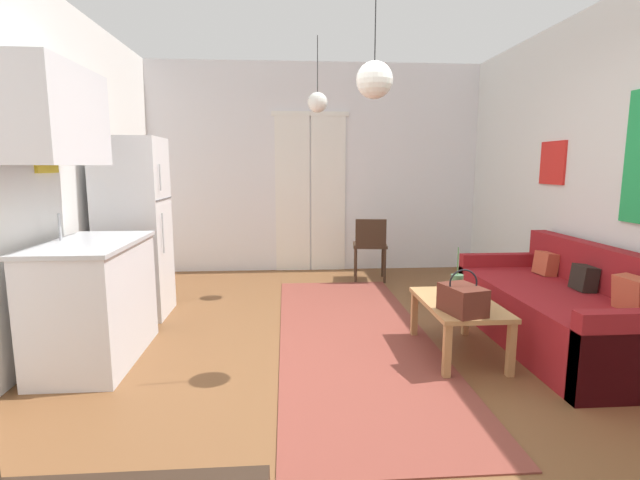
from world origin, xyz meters
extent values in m
cube|color=brown|center=(0.00, 0.00, -0.05)|extent=(5.07, 7.44, 0.10)
cube|color=silver|center=(0.00, 3.47, 1.41)|extent=(4.67, 0.10, 2.82)
cube|color=white|center=(-0.32, 3.41, 1.05)|extent=(0.47, 0.02, 2.11)
cube|color=white|center=(0.17, 3.41, 1.05)|extent=(0.47, 0.02, 2.11)
cube|color=white|center=(-0.08, 3.41, 2.14)|extent=(1.04, 0.03, 0.06)
cube|color=red|center=(2.22, 1.48, 1.48)|extent=(0.02, 0.42, 0.42)
cube|color=yellow|center=(-2.22, 0.70, 1.59)|extent=(0.02, 0.32, 0.40)
cube|color=brown|center=(0.15, 0.76, 0.01)|extent=(1.26, 3.70, 0.01)
cube|color=maroon|center=(1.74, 0.45, 0.23)|extent=(0.87, 1.96, 0.46)
cube|color=maroon|center=(2.10, 0.45, 0.41)|extent=(0.15, 1.96, 0.81)
cube|color=maroon|center=(1.74, 1.38, 0.29)|extent=(0.87, 0.11, 0.59)
cube|color=#B74C33|center=(1.94, -0.10, 0.58)|extent=(0.16, 0.25, 0.25)
cube|color=black|center=(1.95, 0.44, 0.56)|extent=(0.15, 0.21, 0.21)
cube|color=#B74C33|center=(1.95, 1.00, 0.56)|extent=(0.16, 0.22, 0.22)
cube|color=#B27F4C|center=(0.90, 0.34, 0.40)|extent=(0.53, 0.90, 0.04)
cube|color=#B27F4C|center=(0.67, -0.07, 0.19)|extent=(0.05, 0.05, 0.39)
cube|color=#B27F4C|center=(1.12, -0.07, 0.19)|extent=(0.05, 0.05, 0.39)
cube|color=#B27F4C|center=(0.67, 0.75, 0.19)|extent=(0.05, 0.05, 0.39)
cube|color=#B27F4C|center=(1.12, 0.75, 0.19)|extent=(0.05, 0.05, 0.39)
cylinder|color=#47704C|center=(0.92, 0.47, 0.51)|extent=(0.10, 0.10, 0.18)
cylinder|color=#477F42|center=(0.92, 0.47, 0.71)|extent=(0.01, 0.01, 0.22)
cube|color=#512319|center=(0.81, 0.06, 0.52)|extent=(0.29, 0.36, 0.20)
torus|color=black|center=(0.81, 0.06, 0.64)|extent=(0.20, 0.01, 0.20)
cube|color=white|center=(-1.87, 1.52, 0.86)|extent=(0.58, 0.59, 1.71)
cube|color=#4C4C51|center=(-1.58, 1.52, 1.14)|extent=(0.01, 0.57, 0.01)
cylinder|color=#B7BABF|center=(-1.56, 1.36, 1.34)|extent=(0.02, 0.02, 0.24)
cylinder|color=#B7BABF|center=(-1.56, 1.36, 0.83)|extent=(0.02, 0.02, 0.38)
cube|color=silver|center=(-1.84, 0.44, 0.44)|extent=(0.59, 1.09, 0.87)
cube|color=#B7BABF|center=(-1.84, 0.44, 0.89)|extent=(0.62, 1.12, 0.03)
cube|color=#999BA0|center=(-1.84, 0.51, 0.84)|extent=(0.36, 0.40, 0.10)
cylinder|color=#B7BABF|center=(-2.08, 0.51, 1.00)|extent=(0.02, 0.02, 0.20)
cube|color=silver|center=(-1.98, 0.44, 1.79)|extent=(0.32, 0.98, 0.68)
cylinder|color=#382619|center=(0.84, 2.93, 0.22)|extent=(0.03, 0.03, 0.44)
cylinder|color=#382619|center=(0.49, 2.97, 0.22)|extent=(0.03, 0.03, 0.44)
cylinder|color=#382619|center=(0.80, 2.59, 0.22)|extent=(0.03, 0.03, 0.44)
cylinder|color=#382619|center=(0.44, 2.63, 0.22)|extent=(0.03, 0.03, 0.44)
cube|color=#382619|center=(0.64, 2.78, 0.45)|extent=(0.47, 0.45, 0.04)
cube|color=#382619|center=(0.62, 2.60, 0.63)|extent=(0.38, 0.08, 0.34)
cylinder|color=black|center=(0.17, 0.14, 2.47)|extent=(0.01, 0.01, 0.69)
sphere|color=white|center=(0.17, 0.14, 2.01)|extent=(0.24, 0.24, 0.24)
cylinder|color=black|center=(-0.06, 2.18, 2.53)|extent=(0.01, 0.01, 0.58)
sphere|color=white|center=(-0.06, 2.18, 2.13)|extent=(0.22, 0.22, 0.22)
camera|label=1|loc=(-0.42, -3.03, 1.44)|focal=26.24mm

